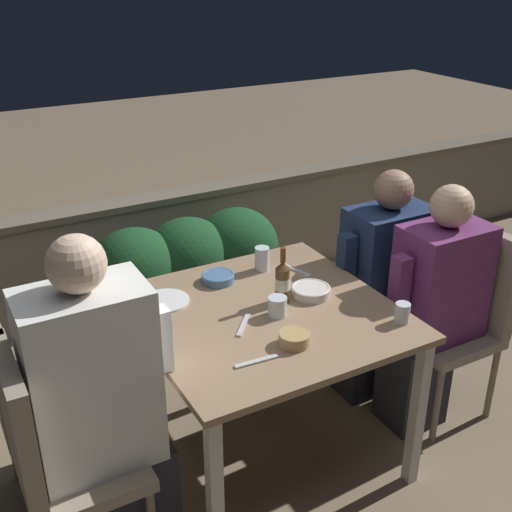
{
  "coord_description": "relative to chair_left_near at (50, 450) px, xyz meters",
  "views": [
    {
      "loc": [
        -1.15,
        -2.0,
        2.09
      ],
      "look_at": [
        0.0,
        0.08,
        0.97
      ],
      "focal_mm": 45.0,
      "sensor_mm": 36.0,
      "label": 1
    }
  ],
  "objects": [
    {
      "name": "bowl_0",
      "position": [
        1.19,
        0.2,
        0.21
      ],
      "size": [
        0.17,
        0.17,
        0.04
      ],
      "color": "silver",
      "rests_on": "dining_table"
    },
    {
      "name": "person_white_polo",
      "position": [
        0.2,
        0.0,
        0.1
      ],
      "size": [
        0.5,
        0.26,
        1.32
      ],
      "color": "#282833",
      "rests_on": "ground_plane"
    },
    {
      "name": "dining_table",
      "position": [
        0.95,
        0.18,
        0.1
      ],
      "size": [
        1.03,
        1.03,
        0.75
      ],
      "color": "#937556",
      "rests_on": "ground_plane"
    },
    {
      "name": "glass_cup_2",
      "position": [
        0.97,
        0.13,
        0.23
      ],
      "size": [
        0.08,
        0.08,
        0.08
      ],
      "color": "silver",
      "rests_on": "dining_table"
    },
    {
      "name": "planter_hedge",
      "position": [
        1.06,
        1.28,
        -0.15
      ],
      "size": [
        1.15,
        0.47,
        0.75
      ],
      "color": "brown",
      "rests_on": "ground_plane"
    },
    {
      "name": "fork_0",
      "position": [
        1.26,
        0.43,
        0.19
      ],
      "size": [
        0.06,
        0.17,
        0.01
      ],
      "color": "silver",
      "rests_on": "dining_table"
    },
    {
      "name": "plate_0",
      "position": [
        0.61,
        0.46,
        0.19
      ],
      "size": [
        0.21,
        0.21,
        0.01
      ],
      "color": "white",
      "rests_on": "dining_table"
    },
    {
      "name": "chair_left_far",
      "position": [
        -0.0,
        0.37,
        0.0
      ],
      "size": [
        0.42,
        0.42,
        0.95
      ],
      "color": "gray",
      "rests_on": "ground_plane"
    },
    {
      "name": "glass_cup_0",
      "position": [
        1.38,
        -0.16,
        0.23
      ],
      "size": [
        0.06,
        0.06,
        0.08
      ],
      "color": "silver",
      "rests_on": "dining_table"
    },
    {
      "name": "chair_left_near",
      "position": [
        0.0,
        0.0,
        0.0
      ],
      "size": [
        0.42,
        0.42,
        0.95
      ],
      "color": "gray",
      "rests_on": "ground_plane"
    },
    {
      "name": "fork_2",
      "position": [
        0.81,
        0.12,
        0.19
      ],
      "size": [
        0.13,
        0.14,
        0.01
      ],
      "color": "silver",
      "rests_on": "dining_table"
    },
    {
      "name": "bowl_2",
      "position": [
        0.89,
        0.51,
        0.21
      ],
      "size": [
        0.15,
        0.15,
        0.04
      ],
      "color": "#4C709E",
      "rests_on": "dining_table"
    },
    {
      "name": "chair_right_near",
      "position": [
        1.96,
        0.04,
        0.0
      ],
      "size": [
        0.42,
        0.42,
        0.95
      ],
      "color": "gray",
      "rests_on": "ground_plane"
    },
    {
      "name": "bowl_1",
      "position": [
        0.92,
        -0.09,
        0.21
      ],
      "size": [
        0.12,
        0.12,
        0.05
      ],
      "color": "tan",
      "rests_on": "dining_table"
    },
    {
      "name": "parapet_wall",
      "position": [
        0.95,
        1.78,
        -0.19
      ],
      "size": [
        9.0,
        0.18,
        0.72
      ],
      "color": "gray",
      "rests_on": "ground_plane"
    },
    {
      "name": "beer_bottle",
      "position": [
        1.05,
        0.22,
        0.28
      ],
      "size": [
        0.06,
        0.06,
        0.25
      ],
      "color": "brown",
      "rests_on": "dining_table"
    },
    {
      "name": "fork_1",
      "position": [
        0.74,
        -0.12,
        0.19
      ],
      "size": [
        0.17,
        0.03,
        0.01
      ],
      "color": "silver",
      "rests_on": "dining_table"
    },
    {
      "name": "person_purple_stripe",
      "position": [
        1.76,
        0.04,
        0.04
      ],
      "size": [
        0.48,
        0.26,
        1.2
      ],
      "color": "#282833",
      "rests_on": "ground_plane"
    },
    {
      "name": "glass_cup_1",
      "position": [
        1.12,
        0.52,
        0.24
      ],
      "size": [
        0.07,
        0.07,
        0.11
      ],
      "color": "silver",
      "rests_on": "dining_table"
    },
    {
      "name": "ground_plane",
      "position": [
        0.95,
        0.18,
        -0.56
      ],
      "size": [
        16.0,
        16.0,
        0.0
      ],
      "primitive_type": "plane",
      "color": "#847056"
    },
    {
      "name": "person_navy_jumper",
      "position": [
        1.71,
        0.36,
        0.03
      ],
      "size": [
        0.49,
        0.26,
        1.18
      ],
      "color": "#282833",
      "rests_on": "ground_plane"
    },
    {
      "name": "chair_right_far",
      "position": [
        1.91,
        0.36,
        0.0
      ],
      "size": [
        0.42,
        0.42,
        0.95
      ],
      "color": "gray",
      "rests_on": "ground_plane"
    },
    {
      "name": "potted_plant",
      "position": [
        2.13,
        0.98,
        -0.16
      ],
      "size": [
        0.3,
        0.3,
        0.66
      ],
      "color": "#9E5638",
      "rests_on": "ground_plane"
    }
  ]
}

